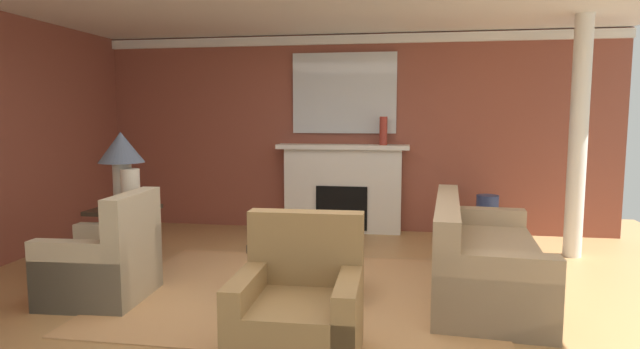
{
  "coord_description": "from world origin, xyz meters",
  "views": [
    {
      "loc": [
        0.88,
        -4.26,
        1.61
      ],
      "look_at": [
        0.01,
        1.05,
        1.0
      ],
      "focal_mm": 29.4,
      "sensor_mm": 36.0,
      "label": 1
    }
  ],
  "objects_px": {
    "table_lamp": "(121,155)",
    "vase_mantel_right": "(383,131)",
    "fireplace": "(343,191)",
    "vase_on_side_table": "(131,190)",
    "sofa": "(480,261)",
    "coffee_table": "(302,257)",
    "armchair_facing_fireplace": "(299,316)",
    "mantel_mirror": "(344,93)",
    "vase_tall_corner": "(487,219)",
    "armchair_near_window": "(104,265)",
    "side_table": "(125,238)"
  },
  "relations": [
    {
      "from": "table_lamp",
      "to": "vase_mantel_right",
      "type": "bearing_deg",
      "value": 43.74
    },
    {
      "from": "fireplace",
      "to": "vase_on_side_table",
      "type": "xyz_separation_m",
      "value": [
        -1.75,
        -2.51,
        0.33
      ]
    },
    {
      "from": "sofa",
      "to": "coffee_table",
      "type": "distance_m",
      "value": 1.62
    },
    {
      "from": "armchair_facing_fireplace",
      "to": "fireplace",
      "type": "bearing_deg",
      "value": 92.64
    },
    {
      "from": "vase_mantel_right",
      "to": "fireplace",
      "type": "bearing_deg",
      "value": 174.85
    },
    {
      "from": "mantel_mirror",
      "to": "vase_mantel_right",
      "type": "distance_m",
      "value": 0.77
    },
    {
      "from": "mantel_mirror",
      "to": "vase_tall_corner",
      "type": "distance_m",
      "value": 2.51
    },
    {
      "from": "armchair_near_window",
      "to": "coffee_table",
      "type": "xyz_separation_m",
      "value": [
        1.68,
        0.42,
        0.03
      ]
    },
    {
      "from": "coffee_table",
      "to": "side_table",
      "type": "height_order",
      "value": "side_table"
    },
    {
      "from": "mantel_mirror",
      "to": "armchair_near_window",
      "type": "bearing_deg",
      "value": -118.98
    },
    {
      "from": "mantel_mirror",
      "to": "armchair_near_window",
      "type": "height_order",
      "value": "mantel_mirror"
    },
    {
      "from": "armchair_near_window",
      "to": "vase_on_side_table",
      "type": "bearing_deg",
      "value": 90.93
    },
    {
      "from": "vase_mantel_right",
      "to": "vase_tall_corner",
      "type": "bearing_deg",
      "value": -10.6
    },
    {
      "from": "fireplace",
      "to": "vase_mantel_right",
      "type": "relative_size",
      "value": 4.74
    },
    {
      "from": "fireplace",
      "to": "vase_on_side_table",
      "type": "height_order",
      "value": "fireplace"
    },
    {
      "from": "armchair_near_window",
      "to": "vase_tall_corner",
      "type": "bearing_deg",
      "value": 36.86
    },
    {
      "from": "coffee_table",
      "to": "side_table",
      "type": "relative_size",
      "value": 1.43
    },
    {
      "from": "armchair_near_window",
      "to": "vase_mantel_right",
      "type": "distance_m",
      "value": 3.9
    },
    {
      "from": "sofa",
      "to": "vase_tall_corner",
      "type": "xyz_separation_m",
      "value": [
        0.35,
        2.02,
        0.0
      ]
    },
    {
      "from": "vase_on_side_table",
      "to": "coffee_table",
      "type": "bearing_deg",
      "value": -2.86
    },
    {
      "from": "fireplace",
      "to": "mantel_mirror",
      "type": "bearing_deg",
      "value": 90.0
    },
    {
      "from": "sofa",
      "to": "table_lamp",
      "type": "bearing_deg",
      "value": -178.79
    },
    {
      "from": "armchair_near_window",
      "to": "vase_on_side_table",
      "type": "height_order",
      "value": "vase_on_side_table"
    },
    {
      "from": "fireplace",
      "to": "armchair_near_window",
      "type": "distance_m",
      "value": 3.49
    },
    {
      "from": "fireplace",
      "to": "armchair_near_window",
      "type": "xyz_separation_m",
      "value": [
        -1.74,
        -3.02,
        -0.27
      ]
    },
    {
      "from": "side_table",
      "to": "fireplace",
      "type": "bearing_deg",
      "value": 51.58
    },
    {
      "from": "fireplace",
      "to": "mantel_mirror",
      "type": "xyz_separation_m",
      "value": [
        0.0,
        0.12,
        1.34
      ]
    },
    {
      "from": "mantel_mirror",
      "to": "side_table",
      "type": "xyz_separation_m",
      "value": [
        -1.9,
        -2.51,
        -1.51
      ]
    },
    {
      "from": "sofa",
      "to": "vase_tall_corner",
      "type": "bearing_deg",
      "value": 80.15
    },
    {
      "from": "mantel_mirror",
      "to": "vase_mantel_right",
      "type": "height_order",
      "value": "mantel_mirror"
    },
    {
      "from": "fireplace",
      "to": "side_table",
      "type": "xyz_separation_m",
      "value": [
        -1.9,
        -2.39,
        -0.17
      ]
    },
    {
      "from": "armchair_facing_fireplace",
      "to": "vase_mantel_right",
      "type": "distance_m",
      "value": 4.0
    },
    {
      "from": "vase_on_side_table",
      "to": "fireplace",
      "type": "bearing_deg",
      "value": 55.18
    },
    {
      "from": "table_lamp",
      "to": "vase_tall_corner",
      "type": "height_order",
      "value": "table_lamp"
    },
    {
      "from": "armchair_facing_fireplace",
      "to": "coffee_table",
      "type": "relative_size",
      "value": 0.95
    },
    {
      "from": "sofa",
      "to": "side_table",
      "type": "distance_m",
      "value": 3.43
    },
    {
      "from": "fireplace",
      "to": "armchair_facing_fireplace",
      "type": "bearing_deg",
      "value": -87.36
    },
    {
      "from": "fireplace",
      "to": "vase_tall_corner",
      "type": "height_order",
      "value": "fireplace"
    },
    {
      "from": "mantel_mirror",
      "to": "sofa",
      "type": "relative_size",
      "value": 0.66
    },
    {
      "from": "coffee_table",
      "to": "vase_on_side_table",
      "type": "relative_size",
      "value": 2.49
    },
    {
      "from": "fireplace",
      "to": "vase_tall_corner",
      "type": "xyz_separation_m",
      "value": [
        1.89,
        -0.3,
        -0.27
      ]
    },
    {
      "from": "side_table",
      "to": "vase_tall_corner",
      "type": "distance_m",
      "value": 4.32
    },
    {
      "from": "armchair_near_window",
      "to": "vase_on_side_table",
      "type": "xyz_separation_m",
      "value": [
        -0.01,
        0.51,
        0.59
      ]
    },
    {
      "from": "fireplace",
      "to": "armchair_facing_fireplace",
      "type": "xyz_separation_m",
      "value": [
        0.18,
        -3.88,
        -0.27
      ]
    },
    {
      "from": "armchair_facing_fireplace",
      "to": "coffee_table",
      "type": "height_order",
      "value": "armchair_facing_fireplace"
    },
    {
      "from": "fireplace",
      "to": "coffee_table",
      "type": "relative_size",
      "value": 1.8
    },
    {
      "from": "armchair_facing_fireplace",
      "to": "table_lamp",
      "type": "height_order",
      "value": "table_lamp"
    },
    {
      "from": "side_table",
      "to": "vase_on_side_table",
      "type": "bearing_deg",
      "value": -38.66
    },
    {
      "from": "mantel_mirror",
      "to": "armchair_near_window",
      "type": "relative_size",
      "value": 1.51
    },
    {
      "from": "armchair_near_window",
      "to": "coffee_table",
      "type": "height_order",
      "value": "armchair_near_window"
    }
  ]
}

